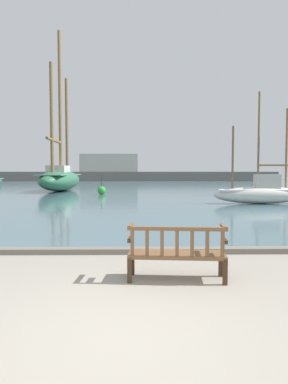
{
  "coord_description": "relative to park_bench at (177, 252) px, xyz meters",
  "views": [
    {
      "loc": [
        0.22,
        -3.63,
        1.8
      ],
      "look_at": [
        0.43,
        10.0,
        1.0
      ],
      "focal_mm": 32.0,
      "sensor_mm": 36.0,
      "label": 1
    }
  ],
  "objects": [
    {
      "name": "quay_edge_kerb",
      "position": [
        -0.85,
        1.9,
        -0.41
      ],
      "size": [
        40.0,
        0.3,
        0.12
      ],
      "primitive_type": "cube",
      "color": "slate",
      "rests_on": "ground"
    },
    {
      "name": "park_bench",
      "position": [
        0.0,
        0.0,
        0.0
      ],
      "size": [
        1.64,
        0.65,
        0.92
      ],
      "color": "#3D2A19",
      "rests_on": "ground"
    },
    {
      "name": "harbor_water",
      "position": [
        -0.85,
        42.05,
        -0.43
      ],
      "size": [
        100.0,
        80.0,
        0.08
      ],
      "primitive_type": "cube",
      "color": "#476670",
      "rests_on": "ground"
    },
    {
      "name": "ground_plane",
      "position": [
        -0.85,
        -1.95,
        -0.47
      ],
      "size": [
        160.0,
        160.0,
        0.0
      ],
      "primitive_type": "plane",
      "color": "gray"
    },
    {
      "name": "sailboat_centre_channel",
      "position": [
        5.98,
        12.81,
        0.24
      ],
      "size": [
        5.04,
        1.24,
        6.0
      ],
      "color": "silver",
      "rests_on": "harbor_water"
    },
    {
      "name": "sailboat_distant_harbor",
      "position": [
        -7.82,
        25.81,
        0.89
      ],
      "size": [
        3.02,
        9.98,
        14.46
      ],
      "color": "#2D6647",
      "rests_on": "harbor_water"
    },
    {
      "name": "far_breakwater",
      "position": [
        -2.18,
        60.46,
        1.09
      ],
      "size": [
        53.76,
        2.4,
        5.26
      ],
      "color": "#66605B",
      "rests_on": "ground"
    },
    {
      "name": "channel_buoy",
      "position": [
        -3.48,
        20.57,
        -0.07
      ],
      "size": [
        0.63,
        0.63,
        1.33
      ],
      "color": "green",
      "rests_on": "harbor_water"
    }
  ]
}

